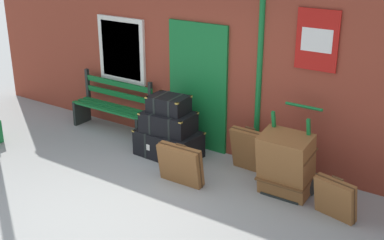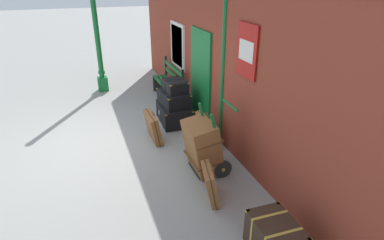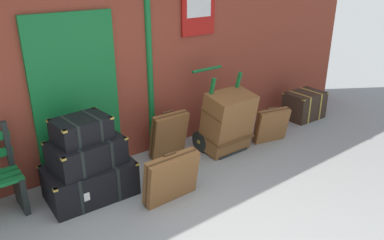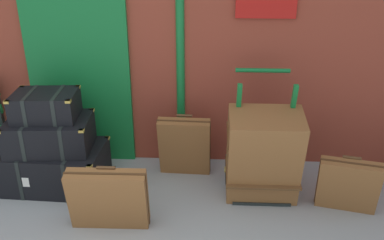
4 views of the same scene
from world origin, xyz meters
name	(u,v)px [view 2 (image 2 of 4)]	position (x,y,z in m)	size (l,w,h in m)	color
ground_plane	(94,144)	(0.00, 0.00, 0.00)	(60.00, 60.00, 0.00)	gray
brick_facade	(214,56)	(-0.02, 2.60, 1.60)	(10.40, 0.35, 3.20)	brown
lamp_post	(99,50)	(-3.32, 0.53, 1.20)	(0.28, 0.28, 3.12)	#146B2D
platform_bench	(169,83)	(-1.98, 2.16, 0.44)	(1.60, 0.43, 1.01)	#146B2D
steamer_trunk_base	(174,113)	(-0.49, 1.85, 0.21)	(1.04, 0.69, 0.43)	black
steamer_trunk_middle	(174,98)	(-0.49, 1.85, 0.58)	(0.85, 0.61, 0.33)	black
steamer_trunk_top	(175,86)	(-0.51, 1.89, 0.87)	(0.64, 0.49, 0.27)	black
porters_trolley	(212,155)	(1.61, 1.89, 0.27)	(0.71, 0.66, 1.18)	black
large_brown_trunk	(203,146)	(1.61, 1.71, 0.47)	(0.70, 0.59, 0.94)	brown
suitcase_slate	(210,184)	(2.38, 1.53, 0.27)	(0.58, 0.35, 0.57)	brown
suitcase_brown	(153,127)	(0.23, 1.18, 0.30)	(0.69, 0.26, 0.61)	brown
suitcase_caramel	(206,131)	(0.83, 2.10, 0.34)	(0.56, 0.30, 0.70)	brown
corner_trunk	(275,239)	(3.63, 1.84, 0.24)	(0.71, 0.51, 0.49)	#332319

